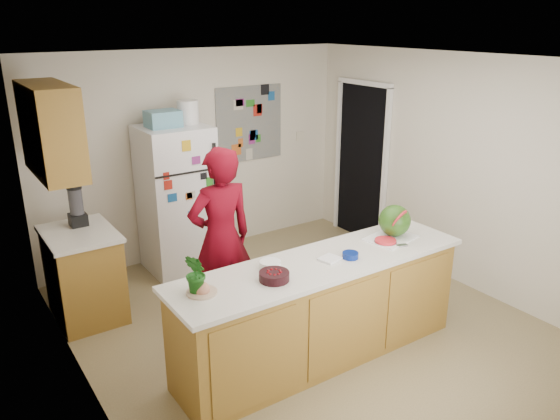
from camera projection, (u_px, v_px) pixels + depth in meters
floor at (304, 325)px, 5.32m from camera, size 4.00×4.50×0.02m
wall_back at (196, 154)px, 6.67m from camera, size 4.00×0.02×2.50m
wall_left at (77, 254)px, 3.85m from camera, size 0.02×4.50×2.50m
wall_right at (454, 170)px, 5.96m from camera, size 0.02×4.50×2.50m
ceiling at (309, 58)px, 4.49m from camera, size 4.00×4.50×0.02m
doorway at (362, 163)px, 7.16m from camera, size 0.03×0.85×2.04m
peninsula_base at (320, 312)px, 4.68m from camera, size 2.60×0.62×0.88m
peninsula_top at (322, 263)px, 4.52m from camera, size 2.68×0.70×0.04m
side_counter_base at (84, 276)px, 5.34m from camera, size 0.60×0.80×0.86m
side_counter_top at (79, 234)px, 5.20m from camera, size 0.64×0.84×0.04m
upper_cabinets at (51, 130)px, 4.75m from camera, size 0.35×1.00×0.80m
refrigerator at (177, 200)px, 6.27m from camera, size 0.75×0.70×1.70m
fridge_top_bin at (163, 119)px, 5.91m from camera, size 0.35×0.28×0.18m
photo_collage at (249, 124)px, 6.95m from camera, size 0.95×0.01×0.95m
person at (221, 239)px, 5.07m from camera, size 0.65×0.43×1.76m
blender_appliance at (77, 207)px, 5.29m from camera, size 0.13×0.13×0.38m
cutting_board at (390, 238)px, 4.97m from camera, size 0.51×0.42×0.01m
watermelon at (395, 221)px, 4.97m from camera, size 0.29×0.29×0.29m
watermelon_slice at (385, 241)px, 4.87m from camera, size 0.19×0.19×0.02m
cherry_bowl at (274, 276)px, 4.17m from camera, size 0.27×0.27×0.07m
white_bowl at (270, 265)px, 4.38m from camera, size 0.20×0.20×0.06m
cobalt_bowl at (350, 255)px, 4.57m from camera, size 0.16×0.16×0.05m
plate at (202, 292)px, 3.99m from camera, size 0.26×0.26×0.02m
paper_towel at (330, 259)px, 4.53m from camera, size 0.19×0.18×0.02m
keys at (402, 245)px, 4.81m from camera, size 0.11×0.07×0.01m
potted_plant at (196, 274)px, 3.92m from camera, size 0.16×0.19×0.33m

